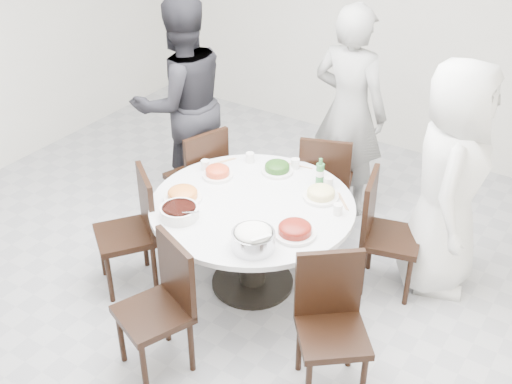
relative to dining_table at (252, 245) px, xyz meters
The scene contains 22 objects.
floor 0.46m from the dining_table, 131.15° to the right, with size 6.00×6.00×0.01m, color #A9AAAE.
wall_back 2.99m from the dining_table, 93.58° to the left, with size 6.00×0.01×2.80m, color silver.
dining_table is the anchor object (origin of this frame).
chair_ne 1.05m from the dining_table, 31.89° to the left, with size 0.42×0.42×0.95m, color black.
chair_n 1.01m from the dining_table, 84.59° to the left, with size 0.42×0.42×0.95m, color black.
chair_nw 1.01m from the dining_table, 152.60° to the left, with size 0.42×0.42×0.95m, color black.
chair_sw 0.97m from the dining_table, 147.80° to the right, with size 0.42×0.42×0.95m, color black.
chair_s 1.06m from the dining_table, 93.66° to the right, with size 0.42×0.42×0.95m, color black.
chair_se 1.15m from the dining_table, 31.34° to the right, with size 0.42×0.42×0.95m, color black.
diner_right 1.52m from the dining_table, 35.38° to the left, with size 0.89×0.58×1.82m, color silver.
diner_middle 1.53m from the dining_table, 87.20° to the left, with size 0.69×0.45×1.90m, color black.
diner_left 1.58m from the dining_table, 148.46° to the left, with size 0.93×0.72×1.91m, color black.
dish_greens 0.64m from the dining_table, 99.70° to the left, with size 0.25×0.25×0.06m, color white.
dish_pale 0.65m from the dining_table, 40.46° to the left, with size 0.26×0.26×0.07m, color white.
dish_orange 0.62m from the dining_table, 158.46° to the left, with size 0.24×0.24×0.06m, color white.
dish_redbrown 0.64m from the dining_table, 20.87° to the right, with size 0.29×0.29×0.07m, color white.
dish_tofu 0.66m from the dining_table, 152.66° to the right, with size 0.28×0.28×0.07m, color white.
rice_bowl 0.70m from the dining_table, 55.94° to the right, with size 0.29×0.29×0.12m, color silver.
soup_bowl 0.68m from the dining_table, 127.40° to the right, with size 0.27×0.27×0.08m, color white.
beverage_bottle 0.76m from the dining_table, 61.61° to the left, with size 0.06×0.06×0.22m, color #2C6F36.
tea_cups 0.78m from the dining_table, 90.94° to the left, with size 0.07×0.07×0.08m, color white.
chopsticks 0.78m from the dining_table, 88.72° to the left, with size 0.24×0.04×0.01m, color tan, non-canonical shape.
Camera 1 is at (2.34, -3.07, 3.27)m, focal length 45.00 mm.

